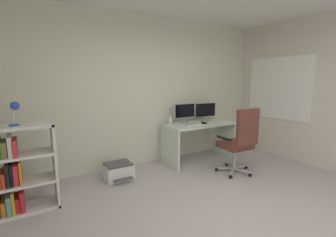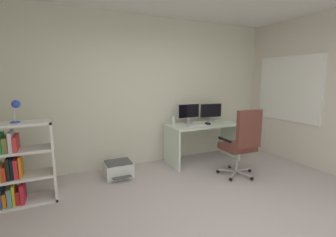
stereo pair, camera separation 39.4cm
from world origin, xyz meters
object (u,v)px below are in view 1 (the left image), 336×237
monitor_main (185,112)px  monitor_secondary (206,111)px  computer_mouse (204,123)px  desk_lamp (15,109)px  bookshelf (14,173)px  keyboard (193,125)px  desk (199,133)px  office_chair (240,139)px  desktop_speaker (171,121)px  printer (118,171)px

monitor_main → monitor_secondary: 0.53m
computer_mouse → desk_lamp: bearing=-179.9°
monitor_main → desk_lamp: size_ratio=1.68×
monitor_secondary → bookshelf: bearing=-171.3°
computer_mouse → desk_lamp: 3.12m
keyboard → computer_mouse: bearing=4.2°
desk → desk_lamp: size_ratio=4.91×
keyboard → computer_mouse: (0.26, 0.00, 0.01)m
desk → monitor_main: 0.52m
monitor_main → office_chair: size_ratio=0.41×
monitor_main → keyboard: bearing=-86.1°
monitor_secondary → keyboard: size_ratio=1.35×
desk → desk_lamp: bearing=-173.4°
computer_mouse → desktop_speaker: size_ratio=0.59×
bookshelf → printer: 1.49m
printer → monitor_secondary: bearing=6.1°
monitor_main → desktop_speaker: monitor_main is taller
desk → desk_lamp: 3.13m
printer → bookshelf: bearing=-167.8°
monitor_main → printer: (-1.47, -0.21, -0.86)m
keyboard → office_chair: 0.92m
desktop_speaker → bookshelf: size_ratio=0.16×
desk → monitor_main: size_ratio=2.93×
desktop_speaker → office_chair: size_ratio=0.15×
keyboard → desk_lamp: 2.87m
keyboard → office_chair: bearing=-64.5°
bookshelf → keyboard: bearing=4.9°
keyboard → desk_lamp: bearing=-171.8°
monitor_main → office_chair: 1.22m
monitor_main → monitor_secondary: (0.53, 0.00, -0.02)m
desktop_speaker → bookshelf: (-2.51, -0.47, -0.33)m
desk_lamp → monitor_secondary: bearing=8.9°
desk → bookshelf: (-3.10, -0.35, -0.04)m
desk → monitor_main: bearing=143.6°
desk_lamp → office_chair: bearing=-10.6°
keyboard → computer_mouse: size_ratio=3.40×
keyboard → desktop_speaker: (-0.37, 0.22, 0.07)m
monitor_main → monitor_secondary: monitor_main is taller
desk_lamp → desk: bearing=6.6°
computer_mouse → printer: 1.86m
computer_mouse → desktop_speaker: desktop_speaker is taller
monitor_secondary → bookshelf: monitor_secondary is taller
computer_mouse → printer: (-1.74, 0.05, -0.64)m
monitor_main → bookshelf: bearing=-169.8°
keyboard → printer: (-1.48, 0.06, -0.64)m
desk → desktop_speaker: size_ratio=8.22×
desk → bookshelf: size_ratio=1.29×
monitor_main → desk_lamp: (-2.79, -0.52, 0.30)m
monitor_secondary → printer: bearing=-173.9°
bookshelf → desk_lamp: (0.08, -0.00, 0.77)m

